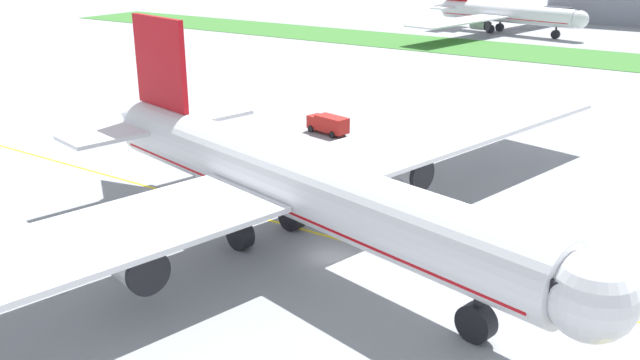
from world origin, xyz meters
name	(u,v)px	position (x,y,z in m)	size (l,w,h in m)	color
ground_plane	(328,257)	(0.00, 0.00, 0.00)	(600.00, 600.00, 0.00)	gray
apron_taxi_line	(350,242)	(0.00, 3.36, 0.00)	(280.00, 0.36, 0.01)	yellow
grass_median_strip	(616,61)	(0.00, 111.58, 0.05)	(320.00, 24.00, 0.10)	#38722D
airliner_foreground	(288,182)	(-3.60, -0.60, 6.01)	(55.60, 89.87, 17.68)	white
ground_crew_wingwalker_port	(138,248)	(-12.52, -9.02, 1.04)	(0.49, 0.50, 1.70)	black
service_truck_fuel_bowser	(328,124)	(-20.09, 30.85, 1.39)	(6.35, 3.40, 2.49)	#B21E19
parked_airliner_far_left	(504,14)	(-34.80, 140.26, 5.12)	(45.91, 73.58, 15.10)	white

